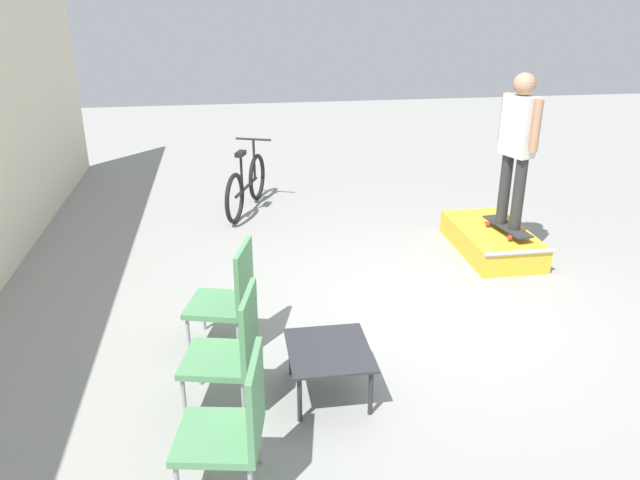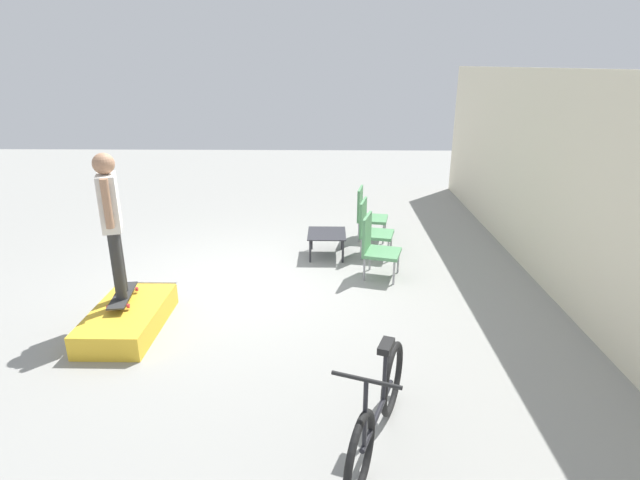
% 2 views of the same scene
% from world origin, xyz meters
% --- Properties ---
extents(ground_plane, '(24.00, 24.00, 0.00)m').
position_xyz_m(ground_plane, '(0.00, 0.00, 0.00)').
color(ground_plane, gray).
extents(skate_ramp_box, '(1.47, 0.79, 0.31)m').
position_xyz_m(skate_ramp_box, '(1.34, -1.16, 0.14)').
color(skate_ramp_box, gold).
rests_on(skate_ramp_box, ground_plane).
extents(skateboard_on_ramp, '(0.78, 0.34, 0.07)m').
position_xyz_m(skateboard_on_ramp, '(1.18, -1.26, 0.37)').
color(skateboard_on_ramp, '#2D2D2D').
rests_on(skateboard_on_ramp, skate_ramp_box).
extents(person_skater, '(0.54, 0.31, 1.74)m').
position_xyz_m(person_skater, '(1.18, -1.26, 1.41)').
color(person_skater, '#2D2D2D').
rests_on(person_skater, skateboard_on_ramp).
extents(coffee_table, '(0.71, 0.63, 0.40)m').
position_xyz_m(coffee_table, '(-1.16, 1.24, 0.35)').
color(coffee_table, '#2D2D33').
rests_on(coffee_table, ground_plane).
extents(patio_chair_left, '(0.60, 0.60, 0.95)m').
position_xyz_m(patio_chair_left, '(-2.05, 1.97, 0.50)').
color(patio_chair_left, '#99999E').
rests_on(patio_chair_left, ground_plane).
extents(patio_chair_center, '(0.62, 0.62, 0.95)m').
position_xyz_m(patio_chair_center, '(-1.19, 1.97, 0.50)').
color(patio_chair_center, '#99999E').
rests_on(patio_chair_center, ground_plane).
extents(patio_chair_right, '(0.64, 0.64, 0.95)m').
position_xyz_m(patio_chair_right, '(-0.32, 1.97, 0.50)').
color(patio_chair_right, '#99999E').
rests_on(patio_chair_right, ground_plane).
extents(bicycle, '(1.63, 0.71, 0.95)m').
position_xyz_m(bicycle, '(3.28, 1.69, 0.36)').
color(bicycle, black).
rests_on(bicycle, ground_plane).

